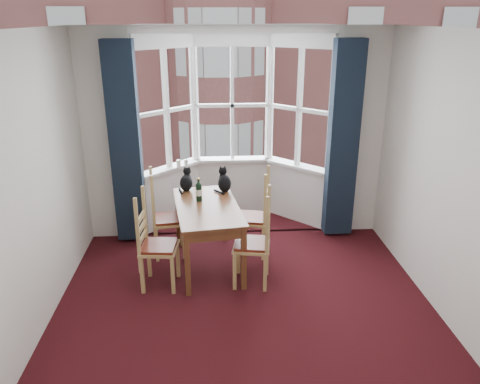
{
  "coord_description": "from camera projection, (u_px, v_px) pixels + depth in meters",
  "views": [
    {
      "loc": [
        -0.32,
        -3.85,
        2.9
      ],
      "look_at": [
        -0.01,
        1.05,
        1.05
      ],
      "focal_mm": 35.0,
      "sensor_mm": 36.0,
      "label": 1
    }
  ],
  "objects": [
    {
      "name": "curtain_left",
      "position": [
        126.0,
        145.0,
        6.01
      ],
      "size": [
        0.38,
        0.22,
        2.6
      ],
      "primitive_type": "cube",
      "color": "black",
      "rests_on": "floor"
    },
    {
      "name": "wall_near",
      "position": [
        290.0,
        383.0,
        2.04
      ],
      "size": [
        4.0,
        0.0,
        4.0
      ],
      "primitive_type": "plane",
      "rotation": [
        -1.57,
        0.0,
        0.0
      ],
      "color": "silver",
      "rests_on": "floor"
    },
    {
      "name": "floor",
      "position": [
        248.0,
        328.0,
        4.63
      ],
      "size": [
        4.5,
        4.5,
        0.0
      ],
      "primitive_type": "plane",
      "color": "black",
      "rests_on": "ground"
    },
    {
      "name": "chair_left_near",
      "position": [
        151.0,
        248.0,
        5.23
      ],
      "size": [
        0.44,
        0.46,
        0.92
      ],
      "color": "tan",
      "rests_on": "floor"
    },
    {
      "name": "wall_left",
      "position": [
        17.0,
        202.0,
        4.02
      ],
      "size": [
        0.0,
        4.5,
        4.5
      ],
      "primitive_type": "plane",
      "rotation": [
        1.57,
        0.0,
        1.57
      ],
      "color": "silver",
      "rests_on": "floor"
    },
    {
      "name": "candle_tall",
      "position": [
        178.0,
        164.0,
        6.69
      ],
      "size": [
        0.06,
        0.06,
        0.11
      ],
      "primitive_type": "cylinder",
      "color": "white",
      "rests_on": "bay_window"
    },
    {
      "name": "chair_left_far",
      "position": [
        161.0,
        221.0,
        5.92
      ],
      "size": [
        0.46,
        0.47,
        0.92
      ],
      "color": "tan",
      "rests_on": "floor"
    },
    {
      "name": "chair_right_far",
      "position": [
        259.0,
        220.0,
        5.95
      ],
      "size": [
        0.48,
        0.5,
        0.92
      ],
      "color": "tan",
      "rests_on": "floor"
    },
    {
      "name": "wall_back_pier_right",
      "position": [
        356.0,
        134.0,
        6.34
      ],
      "size": [
        0.7,
        0.12,
        2.8
      ],
      "primitive_type": "cube",
      "color": "silver",
      "rests_on": "floor"
    },
    {
      "name": "cat_left",
      "position": [
        186.0,
        181.0,
        6.0
      ],
      "size": [
        0.2,
        0.25,
        0.31
      ],
      "color": "black",
      "rests_on": "dining_table"
    },
    {
      "name": "ceiling",
      "position": [
        250.0,
        30.0,
        3.65
      ],
      "size": [
        4.5,
        4.5,
        0.0
      ],
      "primitive_type": "plane",
      "rotation": [
        3.14,
        0.0,
        0.0
      ],
      "color": "white",
      "rests_on": "floor"
    },
    {
      "name": "wall_back_pier_left",
      "position": [
        110.0,
        138.0,
        6.14
      ],
      "size": [
        0.7,
        0.12,
        2.8
      ],
      "primitive_type": "cube",
      "color": "silver",
      "rests_on": "floor"
    },
    {
      "name": "cat_right",
      "position": [
        224.0,
        182.0,
        5.97
      ],
      "size": [
        0.22,
        0.27,
        0.33
      ],
      "color": "black",
      "rests_on": "dining_table"
    },
    {
      "name": "dining_table",
      "position": [
        207.0,
        214.0,
        5.58
      ],
      "size": [
        0.9,
        1.44,
        0.79
      ],
      "color": "brown",
      "rests_on": "floor"
    },
    {
      "name": "bay_window",
      "position": [
        233.0,
        128.0,
        6.71
      ],
      "size": [
        2.76,
        0.94,
        2.8
      ],
      "color": "white",
      "rests_on": "floor"
    },
    {
      "name": "candle_short",
      "position": [
        186.0,
        163.0,
        6.72
      ],
      "size": [
        0.06,
        0.06,
        0.1
      ],
      "primitive_type": "cylinder",
      "color": "white",
      "rests_on": "bay_window"
    },
    {
      "name": "wine_bottle",
      "position": [
        199.0,
        191.0,
        5.65
      ],
      "size": [
        0.07,
        0.07,
        0.29
      ],
      "color": "black",
      "rests_on": "dining_table"
    },
    {
      "name": "wall_right",
      "position": [
        467.0,
        192.0,
        4.26
      ],
      "size": [
        0.0,
        4.5,
        4.5
      ],
      "primitive_type": "plane",
      "rotation": [
        1.57,
        0.0,
        -1.57
      ],
      "color": "silver",
      "rests_on": "floor"
    },
    {
      "name": "street",
      "position": [
        215.0,
        137.0,
        36.87
      ],
      "size": [
        80.0,
        80.0,
        0.0
      ],
      "primitive_type": "plane",
      "color": "#333335",
      "rests_on": "ground"
    },
    {
      "name": "chair_right_near",
      "position": [
        260.0,
        246.0,
        5.27
      ],
      "size": [
        0.47,
        0.48,
        0.92
      ],
      "color": "tan",
      "rests_on": "floor"
    },
    {
      "name": "tenement_building",
      "position": [
        218.0,
        54.0,
        17.16
      ],
      "size": [
        18.4,
        7.8,
        15.2
      ],
      "color": "#9E5851",
      "rests_on": "street"
    },
    {
      "name": "curtain_right",
      "position": [
        343.0,
        141.0,
        6.17
      ],
      "size": [
        0.38,
        0.22,
        2.6
      ],
      "primitive_type": "cube",
      "color": "black",
      "rests_on": "floor"
    }
  ]
}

